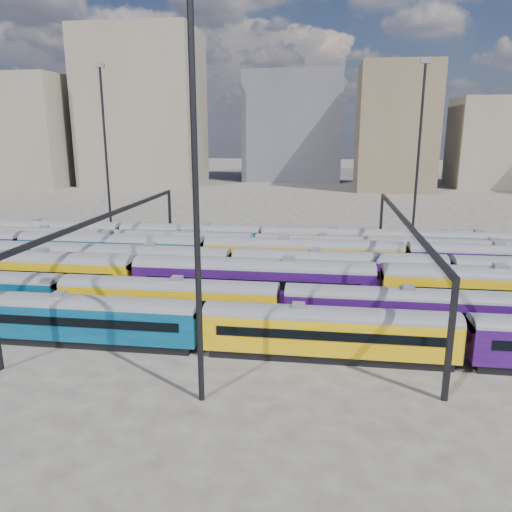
# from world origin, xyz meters

# --- Properties ---
(ground) EXTENTS (500.00, 500.00, 0.00)m
(ground) POSITION_xyz_m (0.00, 0.00, 0.00)
(ground) COLOR #413C37
(ground) RESTS_ON ground
(rake_0) EXTENTS (113.11, 2.76, 4.63)m
(rake_0) POSITION_xyz_m (12.29, -15.00, 2.43)
(rake_0) COLOR black
(rake_0) RESTS_ON ground
(rake_1) EXTENTS (96.75, 2.84, 4.76)m
(rake_1) POSITION_xyz_m (-10.79, -10.00, 2.50)
(rake_1) COLOR black
(rake_1) RESTS_ON ground
(rake_2) EXTENTS (136.97, 3.34, 5.64)m
(rake_2) POSITION_xyz_m (7.26, -5.00, 2.96)
(rake_2) COLOR black
(rake_2) RESTS_ON ground
(rake_3) EXTENTS (108.16, 3.17, 5.34)m
(rake_3) POSITION_xyz_m (-18.05, 0.00, 2.80)
(rake_3) COLOR black
(rake_3) RESTS_ON ground
(rake_4) EXTENTS (133.55, 3.25, 5.49)m
(rake_4) POSITION_xyz_m (11.09, 5.00, 2.88)
(rake_4) COLOR black
(rake_4) RESTS_ON ground
(rake_5) EXTENTS (97.64, 2.86, 4.81)m
(rake_5) POSITION_xyz_m (-16.06, 10.00, 2.53)
(rake_5) COLOR black
(rake_5) RESTS_ON ground
(rake_6) EXTENTS (116.70, 2.85, 4.79)m
(rake_6) POSITION_xyz_m (-5.86, 15.00, 2.51)
(rake_6) COLOR black
(rake_6) RESTS_ON ground
(gantry_1) EXTENTS (0.35, 40.35, 8.03)m
(gantry_1) POSITION_xyz_m (-20.00, 0.00, 6.79)
(gantry_1) COLOR black
(gantry_1) RESTS_ON ground
(gantry_2) EXTENTS (0.35, 40.35, 8.03)m
(gantry_2) POSITION_xyz_m (10.00, 0.00, 6.79)
(gantry_2) COLOR black
(gantry_2) RESTS_ON ground
(mast_1) EXTENTS (1.40, 0.50, 25.60)m
(mast_1) POSITION_xyz_m (-30.00, 22.00, 13.97)
(mast_1) COLOR black
(mast_1) RESTS_ON ground
(mast_2) EXTENTS (1.40, 0.50, 25.60)m
(mast_2) POSITION_xyz_m (-5.00, -22.00, 13.97)
(mast_2) COLOR black
(mast_2) RESTS_ON ground
(mast_3) EXTENTS (1.40, 0.50, 25.60)m
(mast_3) POSITION_xyz_m (15.00, 24.00, 13.97)
(mast_3) COLOR black
(mast_3) RESTS_ON ground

